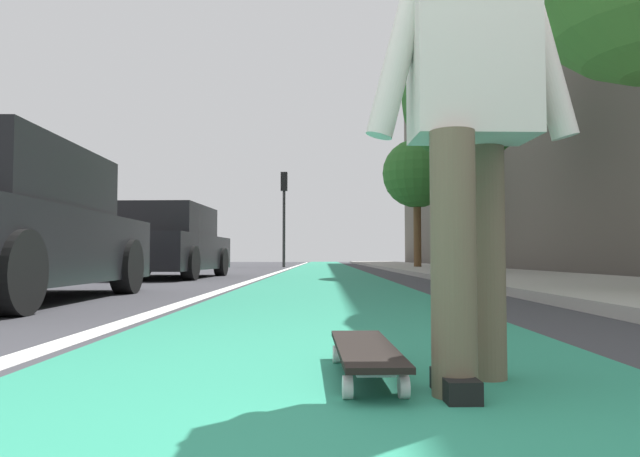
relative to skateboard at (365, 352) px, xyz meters
The scene contains 12 objects.
ground_plane 9.00m from the skateboard, ahead, with size 80.00×80.00×0.00m, color #38383D.
bike_lane_paint 23.00m from the skateboard, ahead, with size 56.00×2.34×0.00m, color #288466.
lane_stripe_white 19.06m from the skateboard, ahead, with size 52.00×0.16×0.01m, color silver.
sidewalk_curb 17.35m from the skateboard, 11.51° to the right, with size 52.00×3.20×0.10m, color #9E9B93.
building_facade 22.91m from the skateboard, 17.06° to the right, with size 40.00×1.20×13.19m, color #5C554C.
skateboard is the anchor object (origin of this frame).
skater_person 0.92m from the skateboard, 113.36° to the right, with size 0.47×0.72×1.64m.
parked_car_mid 10.50m from the skateboard, 19.13° to the left, with size 4.32×2.13×1.48m.
traffic_light 22.98m from the skateboard, ahead, with size 0.33×0.28×4.06m.
street_tree_mid 12.00m from the skateboard, 15.66° to the right, with size 2.90×2.90×5.44m.
street_tree_far 18.44m from the skateboard, ahead, with size 2.37×2.37×4.49m.
pedestrian_distant 11.35m from the skateboard, 14.69° to the right, with size 0.46×0.72×1.66m.
Camera 1 is at (-1.08, 0.03, 0.43)m, focal length 32.79 mm.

